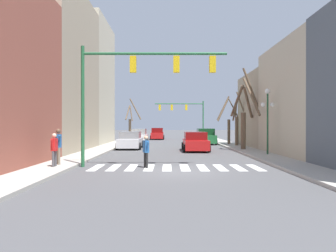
{
  "coord_description": "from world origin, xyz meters",
  "views": [
    {
      "loc": [
        -0.4,
        -15.21,
        2.18
      ],
      "look_at": [
        -0.3,
        18.72,
        2.05
      ],
      "focal_mm": 35.0,
      "sensor_mm": 36.0,
      "label": 1
    }
  ],
  "objects_px": {
    "street_tree_right_far": "(244,113)",
    "traffic_signal_far": "(183,111)",
    "street_tree_right_near": "(227,122)",
    "street_lamp_right_corner": "(266,108)",
    "car_parked_left_mid": "(204,137)",
    "car_parked_left_near": "(129,141)",
    "traffic_signal_near": "(136,76)",
    "pedestrian_near_right_corner": "(53,147)",
    "pedestrian_on_right_sidewalk": "(145,149)",
    "pedestrian_waiting_at_curb": "(57,143)",
    "street_tree_left_near": "(130,122)",
    "car_parked_right_far": "(138,136)",
    "street_tree_left_mid": "(236,124)",
    "car_driving_away_lane": "(156,134)",
    "car_at_intersection": "(194,142)"
  },
  "relations": [
    {
      "from": "car_parked_left_near",
      "to": "car_driving_away_lane",
      "type": "distance_m",
      "value": 19.18
    },
    {
      "from": "pedestrian_near_right_corner",
      "to": "traffic_signal_far",
      "type": "bearing_deg",
      "value": 169.68
    },
    {
      "from": "street_tree_left_near",
      "to": "car_parked_left_mid",
      "type": "bearing_deg",
      "value": -48.55
    },
    {
      "from": "car_at_intersection",
      "to": "street_tree_right_near",
      "type": "xyz_separation_m",
      "value": [
        4.1,
        7.73,
        1.71
      ]
    },
    {
      "from": "street_tree_left_near",
      "to": "street_tree_right_far",
      "type": "height_order",
      "value": "street_tree_right_far"
    },
    {
      "from": "street_tree_right_far",
      "to": "street_tree_right_near",
      "type": "bearing_deg",
      "value": 90.73
    },
    {
      "from": "car_driving_away_lane",
      "to": "street_tree_left_mid",
      "type": "height_order",
      "value": "street_tree_left_mid"
    },
    {
      "from": "car_parked_left_near",
      "to": "traffic_signal_far",
      "type": "bearing_deg",
      "value": -17.53
    },
    {
      "from": "car_parked_left_mid",
      "to": "street_tree_left_near",
      "type": "height_order",
      "value": "street_tree_left_near"
    },
    {
      "from": "street_lamp_right_corner",
      "to": "car_parked_left_mid",
      "type": "distance_m",
      "value": 14.86
    },
    {
      "from": "street_tree_left_near",
      "to": "street_tree_left_mid",
      "type": "height_order",
      "value": "street_tree_left_near"
    },
    {
      "from": "traffic_signal_far",
      "to": "street_tree_left_mid",
      "type": "height_order",
      "value": "traffic_signal_far"
    },
    {
      "from": "pedestrian_near_right_corner",
      "to": "street_tree_left_mid",
      "type": "xyz_separation_m",
      "value": [
        12.35,
        16.65,
        1.14
      ]
    },
    {
      "from": "traffic_signal_near",
      "to": "street_tree_left_near",
      "type": "bearing_deg",
      "value": 97.1
    },
    {
      "from": "car_parked_left_near",
      "to": "street_tree_right_near",
      "type": "bearing_deg",
      "value": -62.26
    },
    {
      "from": "traffic_signal_far",
      "to": "car_parked_right_far",
      "type": "height_order",
      "value": "traffic_signal_far"
    },
    {
      "from": "street_lamp_right_corner",
      "to": "street_tree_left_near",
      "type": "height_order",
      "value": "street_tree_left_near"
    },
    {
      "from": "street_tree_left_mid",
      "to": "street_tree_right_near",
      "type": "height_order",
      "value": "street_tree_left_mid"
    },
    {
      "from": "car_parked_left_mid",
      "to": "street_tree_right_far",
      "type": "height_order",
      "value": "street_tree_right_far"
    },
    {
      "from": "pedestrian_on_right_sidewalk",
      "to": "pedestrian_waiting_at_curb",
      "type": "bearing_deg",
      "value": -117.69
    },
    {
      "from": "car_at_intersection",
      "to": "car_parked_left_mid",
      "type": "xyz_separation_m",
      "value": [
        1.96,
        9.68,
        0.07
      ]
    },
    {
      "from": "pedestrian_on_right_sidewalk",
      "to": "street_tree_right_near",
      "type": "distance_m",
      "value": 19.9
    },
    {
      "from": "street_lamp_right_corner",
      "to": "pedestrian_near_right_corner",
      "type": "relative_size",
      "value": 2.79
    },
    {
      "from": "car_parked_left_near",
      "to": "traffic_signal_near",
      "type": "bearing_deg",
      "value": -171.9
    },
    {
      "from": "street_lamp_right_corner",
      "to": "car_parked_left_mid",
      "type": "relative_size",
      "value": 0.96
    },
    {
      "from": "car_at_intersection",
      "to": "pedestrian_waiting_at_curb",
      "type": "relative_size",
      "value": 2.62
    },
    {
      "from": "pedestrian_waiting_at_curb",
      "to": "street_tree_left_near",
      "type": "distance_m",
      "value": 31.09
    },
    {
      "from": "traffic_signal_far",
      "to": "car_parked_left_near",
      "type": "bearing_deg",
      "value": -107.53
    },
    {
      "from": "street_lamp_right_corner",
      "to": "traffic_signal_near",
      "type": "bearing_deg",
      "value": -146.51
    },
    {
      "from": "pedestrian_waiting_at_curb",
      "to": "pedestrian_near_right_corner",
      "type": "relative_size",
      "value": 1.13
    },
    {
      "from": "car_parked_right_far",
      "to": "street_tree_right_near",
      "type": "xyz_separation_m",
      "value": [
        9.87,
        -4.65,
        1.66
      ]
    },
    {
      "from": "car_parked_left_mid",
      "to": "street_tree_left_near",
      "type": "relative_size",
      "value": 0.79
    },
    {
      "from": "street_tree_right_near",
      "to": "traffic_signal_far",
      "type": "bearing_deg",
      "value": 106.29
    },
    {
      "from": "car_parked_left_near",
      "to": "car_parked_left_mid",
      "type": "xyz_separation_m",
      "value": [
        7.67,
        7.11,
        0.08
      ]
    },
    {
      "from": "car_parked_left_near",
      "to": "street_tree_right_near",
      "type": "relative_size",
      "value": 0.92
    },
    {
      "from": "car_parked_left_near",
      "to": "pedestrian_near_right_corner",
      "type": "distance_m",
      "value": 14.08
    },
    {
      "from": "traffic_signal_far",
      "to": "street_tree_left_near",
      "type": "bearing_deg",
      "value": -176.23
    },
    {
      "from": "car_parked_left_mid",
      "to": "pedestrian_near_right_corner",
      "type": "bearing_deg",
      "value": 155.17
    },
    {
      "from": "car_driving_away_lane",
      "to": "street_tree_left_mid",
      "type": "relative_size",
      "value": 0.89
    },
    {
      "from": "traffic_signal_near",
      "to": "street_tree_left_mid",
      "type": "height_order",
      "value": "traffic_signal_near"
    },
    {
      "from": "car_at_intersection",
      "to": "pedestrian_near_right_corner",
      "type": "bearing_deg",
      "value": 145.6
    },
    {
      "from": "street_tree_left_mid",
      "to": "street_tree_right_far",
      "type": "height_order",
      "value": "street_tree_right_far"
    },
    {
      "from": "pedestrian_waiting_at_curb",
      "to": "street_lamp_right_corner",
      "type": "bearing_deg",
      "value": -95.01
    },
    {
      "from": "street_tree_left_mid",
      "to": "car_driving_away_lane",
      "type": "bearing_deg",
      "value": 117.27
    },
    {
      "from": "traffic_signal_near",
      "to": "traffic_signal_far",
      "type": "xyz_separation_m",
      "value": [
        4.04,
        31.49,
        -0.42
      ]
    },
    {
      "from": "street_tree_right_far",
      "to": "traffic_signal_far",
      "type": "bearing_deg",
      "value": 100.89
    },
    {
      "from": "car_parked_left_near",
      "to": "car_parked_left_mid",
      "type": "bearing_deg",
      "value": -47.14
    },
    {
      "from": "street_tree_left_near",
      "to": "traffic_signal_far",
      "type": "bearing_deg",
      "value": 3.77
    },
    {
      "from": "traffic_signal_near",
      "to": "pedestrian_near_right_corner",
      "type": "height_order",
      "value": "traffic_signal_near"
    },
    {
      "from": "pedestrian_near_right_corner",
      "to": "car_parked_left_near",
      "type": "bearing_deg",
      "value": 174.96
    }
  ]
}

